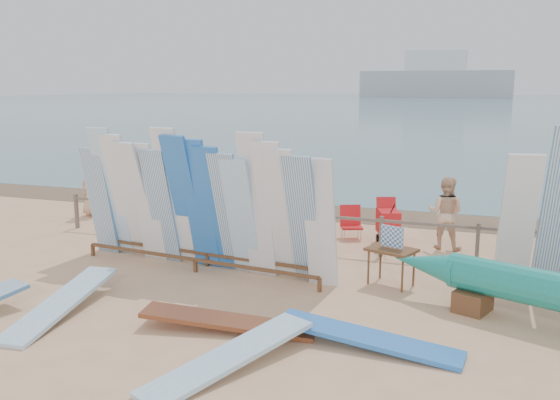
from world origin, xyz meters
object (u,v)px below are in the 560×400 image
at_px(flat_board_d, 368,347).
at_px(beachgoer_2, 249,200).
at_px(beachgoer_11, 184,180).
at_px(beach_chair_left, 313,226).
at_px(beachgoer_1, 205,183).
at_px(vendor_table, 391,266).
at_px(beachgoer_extra_1, 126,179).
at_px(flat_board_c, 228,329).
at_px(beachgoer_8, 445,213).
at_px(beachgoer_0, 92,188).
at_px(stroller, 388,227).
at_px(beachgoer_3, 262,184).
at_px(flat_board_a, 62,314).
at_px(beach_chair_right, 351,229).
at_px(main_surfboard_rack, 199,207).
at_px(flat_board_b, 230,368).

bearing_deg(flat_board_d, beachgoer_2, 42.14).
bearing_deg(beachgoer_11, beach_chair_left, 148.21).
distance_m(beachgoer_1, beachgoer_2, 3.44).
height_order(vendor_table, beachgoer_extra_1, beachgoer_extra_1).
distance_m(vendor_table, flat_board_d, 2.82).
distance_m(flat_board_c, beachgoer_8, 6.56).
height_order(beachgoer_11, beachgoer_2, beachgoer_2).
distance_m(beachgoer_extra_1, beachgoer_0, 1.58).
bearing_deg(stroller, flat_board_c, -124.66).
bearing_deg(vendor_table, flat_board_d, -67.63).
relative_size(flat_board_c, beachgoer_1, 1.57).
height_order(beachgoer_extra_1, beachgoer_1, beachgoer_1).
bearing_deg(beachgoer_8, beachgoer_3, -13.70).
distance_m(stroller, beachgoer_1, 6.12).
height_order(flat_board_a, beach_chair_right, beach_chair_right).
xyz_separation_m(stroller, beachgoer_3, (-4.02, 2.27, 0.44)).
bearing_deg(flat_board_a, flat_board_c, 1.03).
distance_m(main_surfboard_rack, beachgoer_0, 6.32).
bearing_deg(beachgoer_8, vendor_table, 84.16).
bearing_deg(flat_board_c, vendor_table, -44.03).
distance_m(flat_board_d, beachgoer_1, 10.03).
xyz_separation_m(flat_board_d, beachgoer_2, (-3.96, 5.24, 0.95)).
bearing_deg(main_surfboard_rack, beachgoer_extra_1, 141.52).
relative_size(beach_chair_right, stroller, 0.74).
bearing_deg(beach_chair_right, beachgoer_1, 138.28).
distance_m(beachgoer_0, beachgoer_2, 5.25).
relative_size(flat_board_d, beachgoer_extra_1, 1.64).
distance_m(beach_chair_right, stroller, 1.00).
bearing_deg(beachgoer_1, flat_board_b, 68.25).
bearing_deg(vendor_table, beachgoer_8, 95.88).
distance_m(vendor_table, stroller, 2.91).
xyz_separation_m(flat_board_a, beach_chair_left, (2.49, 6.19, 0.27)).
bearing_deg(beachgoer_0, beach_chair_left, 177.90).
height_order(beach_chair_left, beachgoer_8, beachgoer_8).
height_order(stroller, beachgoer_extra_1, beachgoer_extra_1).
relative_size(beachgoer_extra_1, beachgoer_8, 0.98).
xyz_separation_m(main_surfboard_rack, beachgoer_8, (4.58, 3.26, -0.45)).
distance_m(beach_chair_left, beach_chair_right, 0.95).
xyz_separation_m(main_surfboard_rack, beachgoer_extra_1, (-5.13, 5.11, -0.46)).
xyz_separation_m(vendor_table, flat_board_c, (-2.03, -2.90, -0.38)).
distance_m(beach_chair_left, stroller, 1.87).
bearing_deg(stroller, beachgoer_3, 130.58).
bearing_deg(vendor_table, flat_board_a, -126.47).
relative_size(beach_chair_right, beachgoer_8, 0.48).
bearing_deg(beachgoer_1, flat_board_d, 79.82).
height_order(flat_board_b, beachgoer_11, beachgoer_11).
bearing_deg(flat_board_b, flat_board_d, 62.94).
bearing_deg(beachgoer_2, flat_board_d, -102.04).
bearing_deg(beachgoer_8, beach_chair_left, 8.54).
xyz_separation_m(main_surfboard_rack, flat_board_d, (3.93, -2.52, -1.29)).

